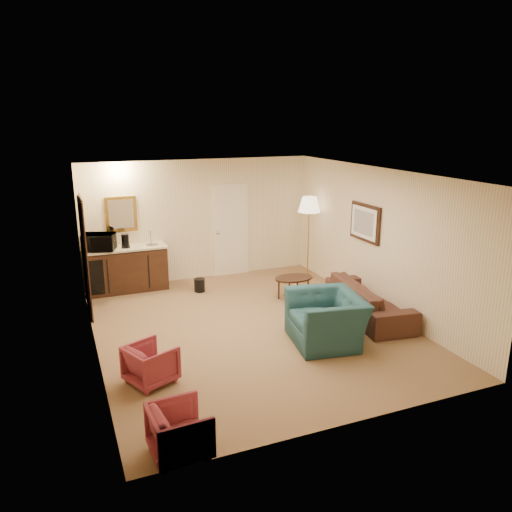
% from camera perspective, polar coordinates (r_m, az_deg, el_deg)
% --- Properties ---
extents(ground, '(6.00, 6.00, 0.00)m').
position_cam_1_polar(ground, '(8.56, -0.62, -8.17)').
color(ground, olive).
rests_on(ground, ground).
extents(room_walls, '(5.02, 6.01, 2.61)m').
position_cam_1_polar(room_walls, '(8.70, -3.12, 4.08)').
color(room_walls, '#F6EAB9').
rests_on(room_walls, ground).
extents(wetbar_cabinet, '(1.64, 0.58, 0.92)m').
position_cam_1_polar(wetbar_cabinet, '(10.52, -14.57, -1.44)').
color(wetbar_cabinet, '#361E11').
rests_on(wetbar_cabinet, ground).
extents(sofa, '(0.91, 2.18, 0.83)m').
position_cam_1_polar(sofa, '(9.12, 12.83, -4.27)').
color(sofa, black).
rests_on(sofa, ground).
extents(teal_armchair, '(0.96, 1.31, 1.05)m').
position_cam_1_polar(teal_armchair, '(7.92, 8.08, -6.25)').
color(teal_armchair, '#1F434E').
rests_on(teal_armchair, ground).
extents(rose_chair_near, '(0.73, 0.75, 0.60)m').
position_cam_1_polar(rose_chair_near, '(6.94, -11.94, -11.77)').
color(rose_chair_near, '#912F44').
rests_on(rose_chair_near, ground).
extents(rose_chair_far, '(0.59, 0.63, 0.61)m').
position_cam_1_polar(rose_chair_far, '(5.57, -8.70, -18.97)').
color(rose_chair_far, '#912F44').
rests_on(rose_chair_far, ground).
extents(coffee_table, '(0.88, 0.71, 0.44)m').
position_cam_1_polar(coffee_table, '(9.83, 4.30, -3.64)').
color(coffee_table, '#311C10').
rests_on(coffee_table, ground).
extents(floor_lamp, '(0.58, 0.58, 1.81)m').
position_cam_1_polar(floor_lamp, '(10.99, 6.00, 2.12)').
color(floor_lamp, '#B17F3B').
rests_on(floor_lamp, ground).
extents(waste_bin, '(0.26, 0.26, 0.27)m').
position_cam_1_polar(waste_bin, '(10.27, -6.48, -3.32)').
color(waste_bin, black).
rests_on(waste_bin, ground).
extents(microwave, '(0.68, 0.52, 0.41)m').
position_cam_1_polar(microwave, '(10.23, -17.54, 1.73)').
color(microwave, black).
rests_on(microwave, wetbar_cabinet).
extents(coffee_maker, '(0.17, 0.17, 0.28)m').
position_cam_1_polar(coffee_maker, '(10.32, -14.72, 1.68)').
color(coffee_maker, black).
rests_on(coffee_maker, wetbar_cabinet).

